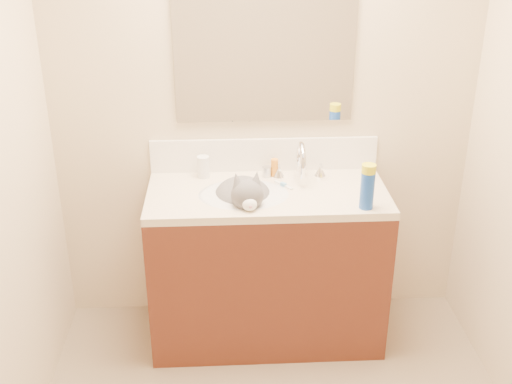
{
  "coord_description": "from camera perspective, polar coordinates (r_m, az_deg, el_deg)",
  "views": [
    {
      "loc": [
        -0.21,
        -1.91,
        2.21
      ],
      "look_at": [
        -0.06,
        0.92,
        0.88
      ],
      "focal_mm": 45.0,
      "sensor_mm": 36.0,
      "label": 1
    }
  ],
  "objects": [
    {
      "name": "toothbrush_head",
      "position": [
        3.25,
        2.46,
        0.68
      ],
      "size": [
        0.03,
        0.04,
        0.02
      ],
      "primitive_type": "cube",
      "rotation": [
        0.0,
        0.0,
        0.63
      ],
      "color": "#6AAFE2",
      "rests_on": "counter_slab"
    },
    {
      "name": "vanity_cabinet",
      "position": [
        3.41,
        0.97,
        -6.78
      ],
      "size": [
        1.2,
        0.55,
        0.82
      ],
      "primitive_type": "cube",
      "color": "#512315",
      "rests_on": "ground"
    },
    {
      "name": "pill_label",
      "position": [
        3.35,
        -4.7,
        2.03
      ],
      "size": [
        0.07,
        0.07,
        0.04
      ],
      "primitive_type": "cylinder",
      "rotation": [
        0.0,
        0.0,
        -0.35
      ],
      "color": "orange",
      "rests_on": "pill_bottle"
    },
    {
      "name": "silver_jar",
      "position": [
        3.35,
        0.97,
        1.82
      ],
      "size": [
        0.05,
        0.05,
        0.06
      ],
      "primitive_type": "cylinder",
      "rotation": [
        0.0,
        0.0,
        -0.1
      ],
      "color": "#B7B7BC",
      "rests_on": "counter_slab"
    },
    {
      "name": "spray_cap",
      "position": [
        2.99,
        10.0,
        2.05
      ],
      "size": [
        0.07,
        0.07,
        0.04
      ],
      "primitive_type": "cylinder",
      "rotation": [
        0.0,
        0.0,
        -0.03
      ],
      "color": "yellow",
      "rests_on": "spray_can"
    },
    {
      "name": "faucet",
      "position": [
        3.3,
        3.99,
        2.51
      ],
      "size": [
        0.28,
        0.2,
        0.21
      ],
      "color": "silver",
      "rests_on": "counter_slab"
    },
    {
      "name": "toothbrush",
      "position": [
        3.25,
        2.46,
        0.61
      ],
      "size": [
        0.09,
        0.11,
        0.01
      ],
      "primitive_type": "cube",
      "rotation": [
        0.0,
        0.0,
        0.63
      ],
      "color": "white",
      "rests_on": "counter_slab"
    },
    {
      "name": "room_shell",
      "position": [
        2.06,
        3.08,
        4.42
      ],
      "size": [
        2.24,
        2.54,
        2.52
      ],
      "color": "beige",
      "rests_on": "ground"
    },
    {
      "name": "basin",
      "position": [
        3.19,
        -1.09,
        -1.33
      ],
      "size": [
        0.45,
        0.36,
        0.14
      ],
      "primitive_type": "ellipsoid",
      "color": "silver",
      "rests_on": "vanity_cabinet"
    },
    {
      "name": "mirror",
      "position": [
        3.23,
        0.78,
        13.1
      ],
      "size": [
        0.9,
        0.02,
        0.8
      ],
      "primitive_type": "cube",
      "color": "white",
      "rests_on": "room_shell"
    },
    {
      "name": "backsplash",
      "position": [
        3.4,
        0.72,
        3.33
      ],
      "size": [
        1.2,
        0.02,
        0.18
      ],
      "primitive_type": "cube",
      "color": "white",
      "rests_on": "counter_slab"
    },
    {
      "name": "cat",
      "position": [
        3.18,
        -1.08,
        -0.63
      ],
      "size": [
        0.37,
        0.43,
        0.33
      ],
      "rotation": [
        0.0,
        0.0,
        0.12
      ],
      "color": "#545154",
      "rests_on": "basin"
    },
    {
      "name": "amber_bottle",
      "position": [
        3.35,
        1.65,
        2.19
      ],
      "size": [
        0.04,
        0.04,
        0.09
      ],
      "primitive_type": "cylinder",
      "rotation": [
        0.0,
        0.0,
        0.2
      ],
      "color": "orange",
      "rests_on": "counter_slab"
    },
    {
      "name": "spray_can",
      "position": [
        3.03,
        9.85,
        0.14
      ],
      "size": [
        0.07,
        0.07,
        0.18
      ],
      "primitive_type": "cylinder",
      "rotation": [
        0.0,
        0.0,
        -0.03
      ],
      "color": "#1947B3",
      "rests_on": "counter_slab"
    },
    {
      "name": "counter_slab",
      "position": [
        3.2,
        1.02,
        -0.24
      ],
      "size": [
        1.2,
        0.55,
        0.04
      ],
      "primitive_type": "cube",
      "color": "beige",
      "rests_on": "vanity_cabinet"
    },
    {
      "name": "pill_bottle",
      "position": [
        3.34,
        -4.71,
        2.24
      ],
      "size": [
        0.08,
        0.08,
        0.11
      ],
      "primitive_type": "cylinder",
      "rotation": [
        0.0,
        0.0,
        -0.35
      ],
      "color": "white",
      "rests_on": "counter_slab"
    }
  ]
}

